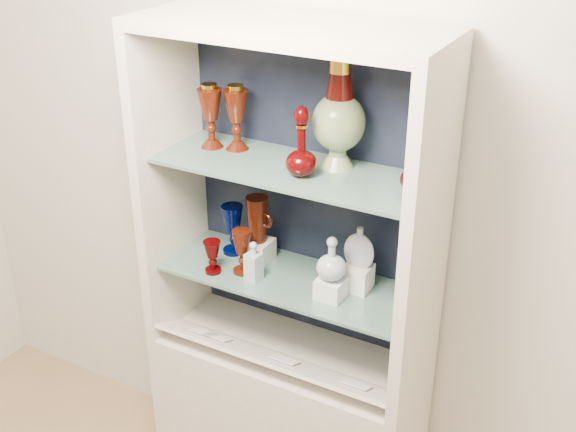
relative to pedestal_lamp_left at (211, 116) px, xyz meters
The scene contains 31 objects.
wall_back 0.41m from the pedestal_lamp_left, 27.22° to the left, with size 3.50×0.02×2.80m, color silver.
cabinet_base 1.25m from the pedestal_lamp_left, ahead, with size 1.00×0.40×0.75m, color beige.
cabinet_back_panel 0.44m from the pedestal_lamp_left, 22.94° to the left, with size 0.98×0.02×1.15m, color black.
cabinet_side_left 0.30m from the pedestal_lamp_left, 161.44° to the right, with size 0.04×0.40×1.15m, color beige.
cabinet_side_right 0.85m from the pedestal_lamp_left, ahead, with size 0.04×0.40×1.15m, color beige.
cabinet_top_cap 0.47m from the pedestal_lamp_left, ahead, with size 1.00×0.40×0.04m, color beige.
shelf_lower 0.63m from the pedestal_lamp_left, ahead, with size 0.92×0.34×0.01m, color slate.
shelf_upper 0.35m from the pedestal_lamp_left, ahead, with size 0.92×0.34×0.01m, color slate.
label_ledge 0.88m from the pedestal_lamp_left, 25.97° to the right, with size 0.92×0.18×0.01m, color beige.
label_card_0 0.81m from the pedestal_lamp_left, 59.29° to the right, with size 0.10×0.07×0.00m, color white.
label_card_1 0.89m from the pedestal_lamp_left, 23.16° to the right, with size 0.10×0.07×0.00m, color white.
label_card_2 1.03m from the pedestal_lamp_left, 13.90° to the right, with size 0.10×0.07×0.00m, color white.
label_card_3 0.80m from the pedestal_lamp_left, 76.96° to the right, with size 0.10×0.07×0.00m, color white.
pedestal_lamp_left is the anchor object (origin of this frame).
pedestal_lamp_right 0.09m from the pedestal_lamp_left, 16.42° to the left, with size 0.09×0.09×0.23m, color #4F1708, non-canonical shape.
enamel_urn 0.47m from the pedestal_lamp_left, ahead, with size 0.17×0.17×0.35m, color #0F4D1A, non-canonical shape.
ruby_decanter_a 0.40m from the pedestal_lamp_left, 11.13° to the right, with size 0.10×0.10×0.26m, color #3E0202, non-canonical shape.
ruby_decanter_b 0.74m from the pedestal_lamp_left, ahead, with size 0.08×0.08×0.18m, color #3E0202, non-canonical shape.
lidded_bowl 0.78m from the pedestal_lamp_left, ahead, with size 0.07×0.07×0.08m, color #3E0202, non-canonical shape.
cobalt_goblet 0.44m from the pedestal_lamp_left, 25.84° to the left, with size 0.08×0.08×0.19m, color #000639, non-canonical shape.
ruby_goblet_tall 0.48m from the pedestal_lamp_left, 26.86° to the right, with size 0.07×0.07×0.17m, color #4F1708, non-canonical shape.
ruby_goblet_small 0.49m from the pedestal_lamp_left, 62.07° to the right, with size 0.06×0.06×0.12m, color #3E0202, non-canonical shape.
riser_ruby_pitcher 0.52m from the pedestal_lamp_left, ahead, with size 0.10×0.10×0.08m, color silver.
ruby_pitcher 0.40m from the pedestal_lamp_left, ahead, with size 0.13×0.08×0.17m, color #4F1708, non-canonical shape.
clear_square_bottle 0.52m from the pedestal_lamp_left, 25.11° to the right, with size 0.05×0.05×0.15m, color #9DB1B6, non-canonical shape.
riser_flat_flask 0.75m from the pedestal_lamp_left, ahead, with size 0.09×0.09×0.09m, color silver.
flat_flask 0.67m from the pedestal_lamp_left, ahead, with size 0.11×0.04×0.15m, color #A6ACB9, non-canonical shape.
riser_clear_round_decanter 0.71m from the pedestal_lamp_left, ahead, with size 0.09×0.09×0.07m, color silver.
clear_round_decanter 0.64m from the pedestal_lamp_left, ahead, with size 0.10×0.10×0.15m, color #9DB1B6, non-canonical shape.
riser_cameo_medallion 0.89m from the pedestal_lamp_left, ahead, with size 0.08×0.08×0.10m, color silver.
cameo_medallion 0.83m from the pedestal_lamp_left, ahead, with size 0.10×0.04×0.12m, color black, non-canonical shape.
Camera 1 is at (1.03, -0.36, 2.38)m, focal length 45.00 mm.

